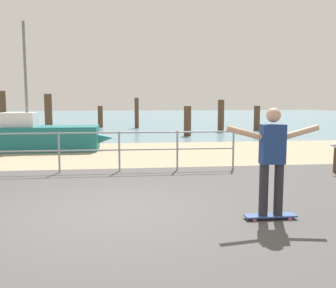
# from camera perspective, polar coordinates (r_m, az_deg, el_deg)

# --- Properties ---
(ground_plane) EXTENTS (24.00, 10.00, 0.04)m
(ground_plane) POSITION_cam_1_polar(r_m,az_deg,el_deg) (5.39, -10.02, -13.49)
(ground_plane) COLOR #474444
(ground_plane) RESTS_ON ground
(beach_strip) EXTENTS (24.00, 6.00, 0.04)m
(beach_strip) POSITION_cam_1_polar(r_m,az_deg,el_deg) (13.19, -8.14, -1.45)
(beach_strip) COLOR tan
(beach_strip) RESTS_ON ground
(sea_surface) EXTENTS (72.00, 50.00, 0.04)m
(sea_surface) POSITION_cam_1_polar(r_m,az_deg,el_deg) (41.10, -7.30, 4.05)
(sea_surface) COLOR slate
(sea_surface) RESTS_ON ground
(sailboat) EXTENTS (4.96, 1.46, 4.59)m
(sailboat) POSITION_cam_1_polar(r_m,az_deg,el_deg) (14.42, -18.62, 1.03)
(sailboat) COLOR #19666B
(sailboat) RESTS_ON ground
(skateboard) EXTENTS (0.80, 0.20, 0.08)m
(skateboard) POSITION_cam_1_polar(r_m,az_deg,el_deg) (6.14, 15.20, -10.43)
(skateboard) COLOR #334C8C
(skateboard) RESTS_ON ground
(skateboarder) EXTENTS (1.45, 0.22, 1.65)m
(skateboarder) POSITION_cam_1_polar(r_m,az_deg,el_deg) (5.94, 15.48, -1.63)
(skateboarder) COLOR #26262B
(skateboarder) RESTS_ON skateboard
(groyne_post_0) EXTENTS (0.34, 0.34, 2.32)m
(groyne_post_0) POSITION_cam_1_polar(r_m,az_deg,el_deg) (21.85, -23.66, 4.32)
(groyne_post_0) COLOR #513826
(groyne_post_0) RESTS_ON ground
(groyne_post_1) EXTENTS (0.39, 0.39, 2.17)m
(groyne_post_1) POSITION_cam_1_polar(r_m,az_deg,el_deg) (20.94, -17.62, 4.27)
(groyne_post_1) COLOR #513826
(groyne_post_1) RESTS_ON ground
(groyne_post_2) EXTENTS (0.33, 0.33, 1.45)m
(groyne_post_2) POSITION_cam_1_polar(r_m,az_deg,el_deg) (25.71, -10.20, 4.07)
(groyne_post_2) COLOR #513826
(groyne_post_2) RESTS_ON ground
(groyne_post_3) EXTENTS (0.27, 0.27, 1.98)m
(groyne_post_3) POSITION_cam_1_polar(r_m,az_deg,el_deg) (24.71, -4.75, 4.67)
(groyne_post_3) COLOR #513826
(groyne_post_3) RESTS_ON ground
(groyne_post_4) EXTENTS (0.38, 0.38, 1.54)m
(groyne_post_4) POSITION_cam_1_polar(r_m,az_deg,el_deg) (19.45, 2.96, 3.49)
(groyne_post_4) COLOR #513826
(groyne_post_4) RESTS_ON ground
(groyne_post_5) EXTENTS (0.37, 0.37, 1.86)m
(groyne_post_5) POSITION_cam_1_polar(r_m,az_deg,el_deg) (22.32, 8.01, 4.26)
(groyne_post_5) COLOR #513826
(groyne_post_5) RESTS_ON ground
(groyne_post_6) EXTENTS (0.37, 0.37, 1.50)m
(groyne_post_6) POSITION_cam_1_polar(r_m,az_deg,el_deg) (23.62, 13.28, 3.83)
(groyne_post_6) COLOR #513826
(groyne_post_6) RESTS_ON ground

